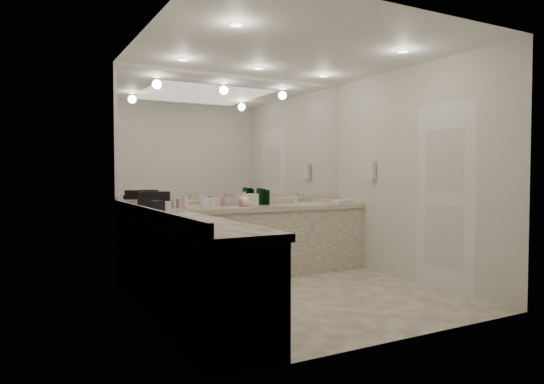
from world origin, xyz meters
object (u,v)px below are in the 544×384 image
hand_towel (341,201)px  soap_bottle_a (185,200)px  wall_phone (371,170)px  cream_cosmetic_case (247,200)px  soap_bottle_c (244,199)px  sink (312,204)px  black_toiletry_bag (154,200)px  soap_bottle_b (206,200)px

hand_towel → soap_bottle_a: (-2.24, 0.06, 0.07)m
wall_phone → soap_bottle_a: (-2.41, 0.49, -0.36)m
cream_cosmetic_case → soap_bottle_c: soap_bottle_c is taller
cream_cosmetic_case → soap_bottle_a: size_ratio=1.41×
wall_phone → hand_towel: 0.63m
sink → cream_cosmetic_case: cream_cosmetic_case is taller
wall_phone → sink: bearing=140.4°
black_toiletry_bag → hand_towel: black_toiletry_bag is taller
wall_phone → hand_towel: bearing=110.8°
hand_towel → soap_bottle_c: soap_bottle_c is taller
hand_towel → wall_phone: bearing=-69.2°
sink → cream_cosmetic_case: 0.97m
sink → soap_bottle_a: bearing=-179.7°
wall_phone → soap_bottle_a: bearing=168.5°
soap_bottle_a → soap_bottle_c: same height
cream_cosmetic_case → soap_bottle_c: bearing=-148.3°
wall_phone → cream_cosmetic_case: bearing=160.7°
hand_towel → black_toiletry_bag: bearing=178.8°
cream_cosmetic_case → hand_towel: cream_cosmetic_case is taller
hand_towel → soap_bottle_b: bearing=179.8°
cream_cosmetic_case → soap_bottle_b: soap_bottle_b is taller
black_toiletry_bag → soap_bottle_a: 0.37m
black_toiletry_bag → soap_bottle_b: black_toiletry_bag is taller
hand_towel → cream_cosmetic_case: bearing=175.4°
hand_towel → sink: bearing=171.8°
cream_cosmetic_case → soap_bottle_a: soap_bottle_a is taller
black_toiletry_bag → soap_bottle_b: bearing=-4.3°
wall_phone → cream_cosmetic_case: size_ratio=0.94×
wall_phone → soap_bottle_b: size_ratio=1.37×
wall_phone → cream_cosmetic_case: 1.70m
black_toiletry_bag → soap_bottle_b: size_ratio=2.01×
sink → wall_phone: size_ratio=1.83×
cream_cosmetic_case → soap_bottle_b: 0.61m
sink → soap_bottle_b: 1.56m
wall_phone → cream_cosmetic_case: (-1.57, 0.55, -0.38)m
hand_towel → soap_bottle_a: size_ratio=1.41×
cream_cosmetic_case → hand_towel: (1.40, -0.11, -0.05)m
soap_bottle_c → soap_bottle_b: bearing=-178.3°
black_toiletry_bag → soap_bottle_c: 1.13m
black_toiletry_bag → soap_bottle_a: (0.37, 0.00, -0.01)m
black_toiletry_bag → hand_towel: 2.61m
sink → soap_bottle_c: size_ratio=2.41×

